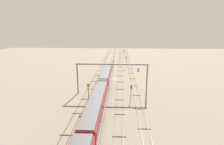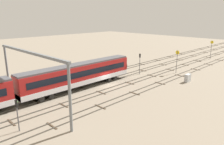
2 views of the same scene
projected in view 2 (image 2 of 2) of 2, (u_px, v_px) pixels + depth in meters
The scene contains 11 objects.
ground_plane at pixel (108, 85), 44.04m from camera, with size 208.61×208.61×0.00m, color gray.
track_near_foreground at pixel (135, 93), 39.32m from camera, with size 192.61×2.40×0.16m.
track_second_near at pixel (116, 87), 42.45m from camera, with size 192.61×2.40×0.16m.
track_with_train at pixel (100, 82), 45.58m from camera, with size 192.61×2.40×0.16m.
track_second_far at pixel (87, 78), 48.72m from camera, with size 192.61×2.40×0.16m.
overhead_gantry at pixel (31, 65), 31.54m from camera, with size 0.40×20.06×8.77m.
speed_sign_near_foreground at pixel (177, 58), 52.32m from camera, with size 0.14×0.97×5.55m.
speed_sign_far_trackside at pixel (211, 47), 68.68m from camera, with size 0.14×0.97×5.92m.
signal_light_trackside_approach at pixel (17, 111), 26.02m from camera, with size 0.31×0.32×4.04m.
signal_light_trackside_departure at pixel (140, 61), 51.28m from camera, with size 0.31×0.32×4.98m.
relay_cabinet at pixel (188, 78), 46.06m from camera, with size 1.62×0.74×1.66m.
Camera 2 is at (-29.14, -30.10, 13.82)m, focal length 34.87 mm.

